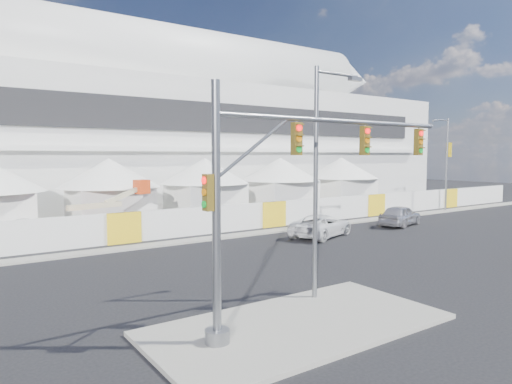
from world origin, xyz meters
TOP-DOWN VIEW (x-y plane):
  - ground at (0.00, 0.00)m, footprint 160.00×160.00m
  - median_island at (-6.00, -3.00)m, footprint 10.00×5.00m
  - far_curb at (20.00, 12.50)m, footprint 80.00×1.20m
  - stadium at (8.71, 41.50)m, footprint 80.00×24.80m
  - tent_row at (0.50, 24.00)m, footprint 53.40×8.40m
  - hoarding_fence at (6.00, 14.50)m, footprint 70.00×0.25m
  - scaffold_tower at (46.00, 36.00)m, footprint 4.40×4.40m
  - sedan_silver at (14.70, 9.08)m, footprint 3.24×5.26m
  - pickup_curb at (6.14, 9.05)m, footprint 4.32×6.13m
  - lot_car_a at (19.52, 18.71)m, footprint 3.30×3.98m
  - lot_car_b at (23.72, 18.13)m, footprint 2.84×3.97m
  - lot_car_c at (-10.56, 20.28)m, footprint 3.04×4.69m
  - traffic_mast at (-6.87, -2.90)m, footprint 10.36×0.74m
  - streetlight_median at (-3.48, -1.24)m, footprint 2.45×0.25m
  - streetlight_curb at (25.97, 12.50)m, footprint 2.75×0.62m
  - boom_lift at (-7.21, 18.16)m, footprint 7.64×2.43m

SIDE VIEW (x-z plane):
  - ground at x=0.00m, z-range 0.00..0.00m
  - far_curb at x=20.00m, z-range 0.00..0.12m
  - median_island at x=-6.00m, z-range 0.00..0.15m
  - lot_car_b at x=23.72m, z-range 0.00..1.26m
  - lot_car_c at x=-10.56m, z-range 0.00..1.26m
  - lot_car_a at x=19.52m, z-range 0.00..1.28m
  - pickup_curb at x=6.14m, z-range 0.00..1.55m
  - sedan_silver at x=14.70m, z-range 0.00..1.67m
  - hoarding_fence at x=6.00m, z-range 0.00..2.00m
  - boom_lift at x=-7.21m, z-range -0.88..2.91m
  - tent_row at x=0.50m, z-range 0.45..5.85m
  - traffic_mast at x=-6.87m, z-range 0.59..8.21m
  - streetlight_median at x=-3.48m, z-range 0.81..9.64m
  - streetlight_curb at x=25.97m, z-range 0.75..10.05m
  - scaffold_tower at x=46.00m, z-range 0.00..12.00m
  - stadium at x=8.71m, z-range -1.54..20.44m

